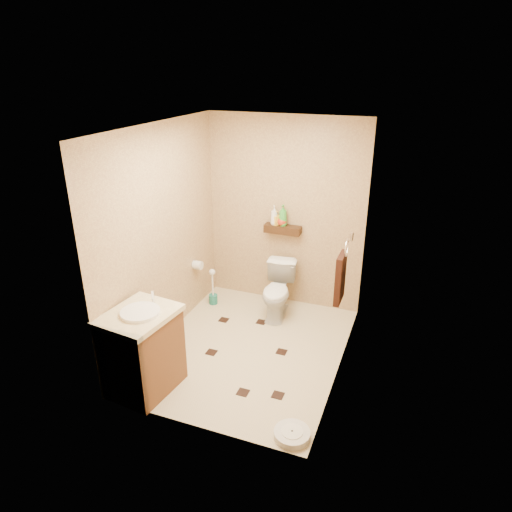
% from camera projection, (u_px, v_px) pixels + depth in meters
% --- Properties ---
extents(ground, '(2.50, 2.50, 0.00)m').
position_uv_depth(ground, '(249.00, 349.00, 5.07)').
color(ground, beige).
rests_on(ground, ground).
extents(wall_back, '(2.00, 0.04, 2.40)m').
position_uv_depth(wall_back, '(285.00, 214.00, 5.68)').
color(wall_back, tan).
rests_on(wall_back, ground).
extents(wall_front, '(2.00, 0.04, 2.40)m').
position_uv_depth(wall_front, '(188.00, 306.00, 3.53)').
color(wall_front, tan).
rests_on(wall_front, ground).
extents(wall_left, '(0.04, 2.50, 2.40)m').
position_uv_depth(wall_left, '(162.00, 237.00, 4.93)').
color(wall_left, tan).
rests_on(wall_left, ground).
extents(wall_right, '(0.04, 2.50, 2.40)m').
position_uv_depth(wall_right, '(347.00, 264.00, 4.28)').
color(wall_right, tan).
rests_on(wall_right, ground).
extents(ceiling, '(2.00, 2.50, 0.02)m').
position_uv_depth(ceiling, '(247.00, 127.00, 4.13)').
color(ceiling, white).
rests_on(ceiling, wall_back).
extents(wall_shelf, '(0.46, 0.14, 0.10)m').
position_uv_depth(wall_shelf, '(283.00, 229.00, 5.68)').
color(wall_shelf, '#3C2010').
rests_on(wall_shelf, wall_back).
extents(floor_accents, '(1.17, 1.39, 0.01)m').
position_uv_depth(floor_accents, '(249.00, 353.00, 5.00)').
color(floor_accents, black).
rests_on(floor_accents, ground).
extents(toilet, '(0.45, 0.69, 0.66)m').
position_uv_depth(toilet, '(278.00, 291.00, 5.64)').
color(toilet, white).
rests_on(toilet, ground).
extents(vanity, '(0.64, 0.74, 0.96)m').
position_uv_depth(vanity, '(143.00, 350.00, 4.31)').
color(vanity, brown).
rests_on(vanity, ground).
extents(bathroom_scale, '(0.40, 0.40, 0.06)m').
position_uv_depth(bathroom_scale, '(292.00, 434.00, 3.87)').
color(bathroom_scale, silver).
rests_on(bathroom_scale, ground).
extents(toilet_brush, '(0.11, 0.11, 0.50)m').
position_uv_depth(toilet_brush, '(213.00, 292.00, 5.96)').
color(toilet_brush, '#1B6D61').
rests_on(toilet_brush, ground).
extents(towel_ring, '(0.12, 0.30, 0.76)m').
position_uv_depth(towel_ring, '(341.00, 276.00, 4.62)').
color(towel_ring, silver).
rests_on(towel_ring, wall_right).
extents(toilet_paper, '(0.12, 0.11, 0.12)m').
position_uv_depth(toilet_paper, '(198.00, 265.00, 5.70)').
color(toilet_paper, silver).
rests_on(toilet_paper, wall_left).
extents(bottle_a, '(0.12, 0.12, 0.24)m').
position_uv_depth(bottle_a, '(274.00, 215.00, 5.65)').
color(bottle_a, silver).
rests_on(bottle_a, wall_shelf).
extents(bottle_b, '(0.11, 0.11, 0.18)m').
position_uv_depth(bottle_b, '(276.00, 218.00, 5.65)').
color(bottle_b, yellow).
rests_on(bottle_b, wall_shelf).
extents(bottle_c, '(0.13, 0.13, 0.15)m').
position_uv_depth(bottle_c, '(282.00, 220.00, 5.63)').
color(bottle_c, red).
rests_on(bottle_c, wall_shelf).
extents(bottle_d, '(0.11, 0.11, 0.27)m').
position_uv_depth(bottle_d, '(283.00, 215.00, 5.61)').
color(bottle_d, green).
rests_on(bottle_d, wall_shelf).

